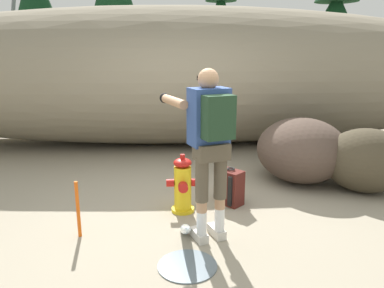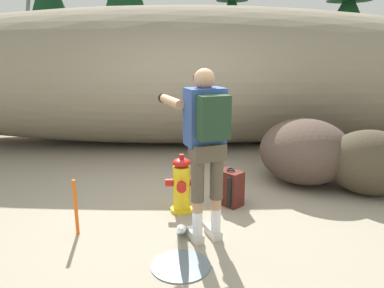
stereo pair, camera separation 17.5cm
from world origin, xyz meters
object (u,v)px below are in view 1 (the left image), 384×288
Objects in this scene: spare_backpack at (231,187)px; survey_stake at (78,209)px; utility_worker at (209,134)px; boulder_mid at (344,154)px; fire_hydrant at (183,186)px; boulder_large at (301,150)px; boulder_small at (366,160)px.

survey_stake is (-1.69, -0.74, 0.08)m from spare_backpack.
utility_worker reaches higher than boulder_mid.
fire_hydrant reaches higher than spare_backpack.
utility_worker is at bearing -133.27° from boulder_large.
spare_backpack is 0.78× the size of survey_stake.
fire_hydrant is at bearing -150.95° from boulder_mid.
fire_hydrant is 2.54m from boulder_small.
spare_backpack is at bearing -43.61° from utility_worker.
fire_hydrant is 2.01m from boulder_large.
fire_hydrant is at bearing -151.02° from boulder_large.
spare_backpack is (0.60, 0.19, -0.11)m from fire_hydrant.
utility_worker is 3.33m from boulder_mid.
boulder_mid is at bearing 79.88° from boulder_small.
boulder_small reaches higher than boulder_mid.
boulder_large is 1.05m from boulder_mid.
fire_hydrant is 1.17× the size of survey_stake.
boulder_large reaches higher than survey_stake.
utility_worker is 2.31m from boulder_large.
fire_hydrant reaches higher than survey_stake.
boulder_small reaches higher than fire_hydrant.
fire_hydrant is at bearing 153.83° from spare_backpack.
survey_stake is at bearing -163.44° from boulder_small.
spare_backpack is 0.36× the size of boulder_large.
utility_worker reaches higher than survey_stake.
fire_hydrant is 1.50× the size of spare_backpack.
boulder_small is at bearing -100.12° from boulder_mid.
utility_worker reaches higher than spare_backpack.
boulder_small is (1.88, 0.32, 0.22)m from spare_backpack.
spare_backpack is 0.52× the size of boulder_mid.
utility_worker is 1.54m from survey_stake.
utility_worker is at bearing -157.25° from spare_backpack.
utility_worker is 2.61m from boulder_small.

